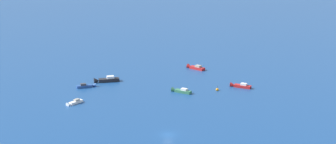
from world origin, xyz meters
TOP-DOWN VIEW (x-y plane):
  - ground_plane at (0.00, 0.00)m, footprint 2000.00×2000.00m
  - motorboat_near_centre at (-33.18, 45.31)m, footprint 7.33×4.44m
  - motorboat_far_port at (25.44, 47.86)m, footprint 8.16×5.24m
  - motorboat_inshore at (2.84, 40.32)m, footprint 7.74×5.45m
  - motorboat_mid_cluster at (8.69, 75.51)m, footprint 8.29×7.38m
  - motorboat_outer_ring_d at (-33.30, 25.49)m, footprint 5.01×6.03m
  - motorboat_outer_ring_e at (-27.43, 53.19)m, footprint 10.34×5.39m
  - marker_buoy at (16.57, 43.17)m, footprint 1.10×1.10m

SIDE VIEW (x-z plane):
  - ground_plane at x=0.00m, z-range 0.00..0.00m
  - marker_buoy at x=16.57m, z-range -0.66..1.44m
  - motorboat_outer_ring_d at x=-33.30m, z-range -0.42..1.40m
  - motorboat_near_centre at x=-33.18m, z-range -0.48..1.60m
  - motorboat_inshore at x=2.84m, z-range -0.52..1.73m
  - motorboat_far_port at x=25.44m, z-range -0.54..1.79m
  - motorboat_mid_cluster at x=8.69m, z-range -0.59..1.98m
  - motorboat_outer_ring_e at x=-27.43m, z-range -0.67..2.24m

